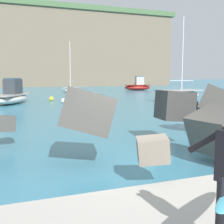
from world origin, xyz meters
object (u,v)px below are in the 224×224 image
object	(u,v)px
boat_near_centre	(12,96)
radar_dome	(24,0)
boat_near_left	(138,86)
mooring_buoy_middle	(51,99)
boat_near_right	(71,89)
boat_mid_left	(179,95)
mooring_buoy_outer	(63,101)

from	to	relation	value
boat_near_centre	radar_dome	distance (m)	70.36
boat_near_centre	radar_dome	world-z (taller)	radar_dome
boat_near_left	mooring_buoy_middle	size ratio (longest dim) A/B	10.96
boat_near_left	boat_near_right	distance (m)	12.59
boat_near_centre	boat_near_right	world-z (taller)	boat_near_right
boat_near_centre	boat_mid_left	distance (m)	15.45
radar_dome	mooring_buoy_outer	bearing A→B (deg)	-91.54
mooring_buoy_outer	radar_dome	distance (m)	71.32
boat_near_centre	boat_mid_left	world-z (taller)	boat_mid_left
boat_near_centre	mooring_buoy_outer	distance (m)	4.44
mooring_buoy_middle	mooring_buoy_outer	xyz separation A→B (m)	(0.63, -2.76, 0.00)
boat_near_centre	radar_dome	bearing A→B (deg)	84.73
boat_near_centre	boat_mid_left	xyz separation A→B (m)	(15.25, -2.50, -0.08)
mooring_buoy_outer	boat_near_right	bearing A→B (deg)	75.21
boat_near_centre	mooring_buoy_outer	world-z (taller)	boat_near_centre
boat_near_left	radar_dome	world-z (taller)	radar_dome
boat_mid_left	mooring_buoy_outer	bearing A→B (deg)	172.77
boat_mid_left	mooring_buoy_middle	distance (m)	12.33
boat_near_left	boat_near_right	bearing A→B (deg)	-167.78
boat_near_right	radar_dome	distance (m)	55.37
boat_mid_left	radar_dome	size ratio (longest dim) A/B	0.75
boat_mid_left	radar_dome	distance (m)	73.06
mooring_buoy_middle	boat_mid_left	bearing A→B (deg)	-19.68
radar_dome	boat_near_right	bearing A→B (deg)	-86.81
boat_near_centre	boat_near_left	bearing A→B (deg)	41.70
boat_near_right	boat_near_centre	bearing A→B (deg)	-118.65
mooring_buoy_middle	boat_near_centre	bearing A→B (deg)	-155.65
radar_dome	boat_mid_left	bearing A→B (deg)	-82.34
boat_near_right	mooring_buoy_middle	bearing A→B (deg)	-109.67
mooring_buoy_middle	radar_dome	distance (m)	68.76
boat_near_right	mooring_buoy_middle	xyz separation A→B (m)	(-5.19, -14.52, -0.26)
boat_mid_left	radar_dome	bearing A→B (deg)	97.66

